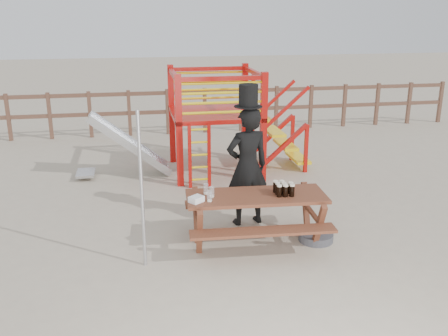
# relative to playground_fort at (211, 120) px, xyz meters

# --- Properties ---
(ground) EXTENTS (60.00, 60.00, 0.00)m
(ground) POSITION_rel_playground_fort_xyz_m (-0.12, -3.58, -1.07)
(ground) COLOR tan
(ground) RESTS_ON ground
(back_fence) EXTENTS (15.09, 0.09, 1.20)m
(back_fence) POSITION_rel_playground_fort_xyz_m (-0.12, 3.42, -0.34)
(back_fence) COLOR brown
(back_fence) RESTS_ON ground
(playground_fort) EXTENTS (4.71, 1.84, 2.10)m
(playground_fort) POSITION_rel_playground_fort_xyz_m (0.00, 0.00, 0.00)
(playground_fort) COLOR #B1100B
(playground_fort) RESTS_ON ground
(picnic_table) EXTENTS (2.00, 1.44, 0.75)m
(picnic_table) POSITION_rel_playground_fort_xyz_m (0.07, -3.45, -0.60)
(picnic_table) COLOR brown
(picnic_table) RESTS_ON ground
(man_with_hat) EXTENTS (0.74, 0.55, 2.16)m
(man_with_hat) POSITION_rel_playground_fort_xyz_m (0.12, -2.70, -0.10)
(man_with_hat) COLOR black
(man_with_hat) RESTS_ON ground
(metal_pole) EXTENTS (0.05, 0.05, 2.05)m
(metal_pole) POSITION_rel_playground_fort_xyz_m (-1.49, -3.79, -0.05)
(metal_pole) COLOR #B2B2B7
(metal_pole) RESTS_ON ground
(parasol_base) EXTENTS (0.50, 0.50, 0.21)m
(parasol_base) POSITION_rel_playground_fort_xyz_m (0.95, -3.51, -1.01)
(parasol_base) COLOR #3D3D42
(parasol_base) RESTS_ON ground
(paper_bag) EXTENTS (0.23, 0.22, 0.08)m
(paper_bag) POSITION_rel_playground_fort_xyz_m (-0.78, -3.57, -0.29)
(paper_bag) COLOR white
(paper_bag) RESTS_ON picnic_table
(stout_pints) EXTENTS (0.26, 0.27, 0.17)m
(stout_pints) POSITION_rel_playground_fort_xyz_m (0.44, -3.51, -0.24)
(stout_pints) COLOR black
(stout_pints) RESTS_ON picnic_table
(empty_glasses) EXTENTS (0.13, 0.35, 0.15)m
(empty_glasses) POSITION_rel_playground_fort_xyz_m (-0.59, -3.43, -0.26)
(empty_glasses) COLOR silver
(empty_glasses) RESTS_ON picnic_table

